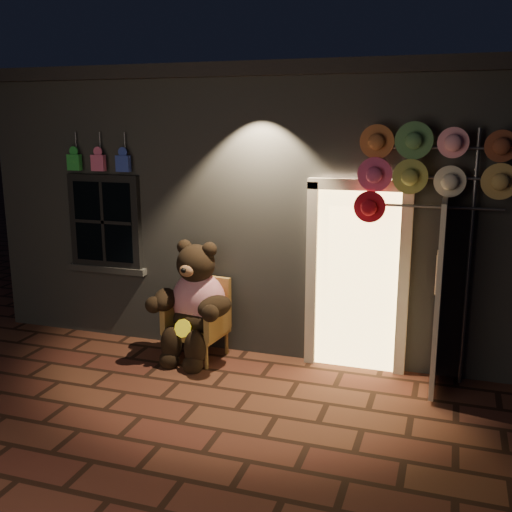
% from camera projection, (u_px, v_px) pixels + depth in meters
% --- Properties ---
extents(ground, '(60.00, 60.00, 0.00)m').
position_uv_depth(ground, '(198.00, 404.00, 6.09)').
color(ground, '#532E1F').
rests_on(ground, ground).
extents(shop_building, '(7.30, 5.95, 3.51)m').
position_uv_depth(shop_building, '(298.00, 191.00, 9.40)').
color(shop_building, slate).
rests_on(shop_building, ground).
extents(wicker_armchair, '(0.72, 0.67, 0.96)m').
position_uv_depth(wicker_armchair, '(200.00, 318.00, 7.25)').
color(wicker_armchair, '#AB8442').
rests_on(wicker_armchair, ground).
extents(teddy_bear, '(1.07, 0.88, 1.48)m').
position_uv_depth(teddy_bear, '(195.00, 304.00, 7.09)').
color(teddy_bear, '#AE1236').
rests_on(teddy_bear, ground).
extents(hat_rack, '(1.57, 0.22, 2.77)m').
position_uv_depth(hat_rack, '(429.00, 171.00, 6.12)').
color(hat_rack, '#59595E').
rests_on(hat_rack, ground).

